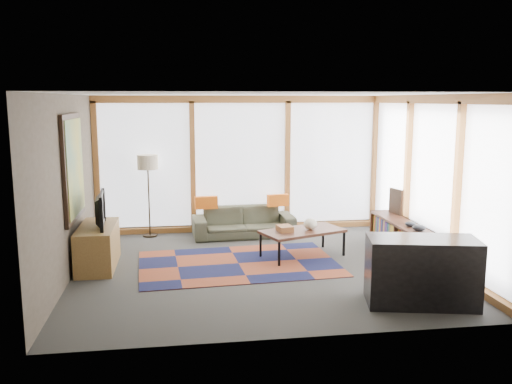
{
  "coord_description": "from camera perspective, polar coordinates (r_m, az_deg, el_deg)",
  "views": [
    {
      "loc": [
        -1.21,
        -7.84,
        2.52
      ],
      "look_at": [
        0.0,
        0.4,
        1.1
      ],
      "focal_mm": 38.0,
      "sensor_mm": 36.0,
      "label": 1
    }
  ],
  "objects": [
    {
      "name": "book_stack",
      "position": [
        8.71,
        3.05,
        -3.85
      ],
      "size": [
        0.26,
        0.31,
        0.09
      ],
      "primitive_type": "cube",
      "rotation": [
        0.0,
        0.0,
        0.17
      ],
      "color": "brown",
      "rests_on": "coffee_table"
    },
    {
      "name": "room_envelope",
      "position": [
        8.63,
        3.1,
        3.15
      ],
      "size": [
        5.52,
        5.02,
        2.62
      ],
      "color": "#423A2F",
      "rests_on": "ground"
    },
    {
      "name": "bowl_b",
      "position": [
        8.87,
        15.95,
        -3.26
      ],
      "size": [
        0.19,
        0.19,
        0.08
      ],
      "primitive_type": "ellipsoid",
      "rotation": [
        0.0,
        0.0,
        -0.14
      ],
      "color": "black",
      "rests_on": "bookshelf"
    },
    {
      "name": "vase",
      "position": [
        8.83,
        5.75,
        -3.36
      ],
      "size": [
        0.23,
        0.23,
        0.19
      ],
      "primitive_type": "ellipsoid",
      "rotation": [
        0.0,
        0.0,
        0.04
      ],
      "color": "beige",
      "rests_on": "coffee_table"
    },
    {
      "name": "floor_lamp",
      "position": [
        10.21,
        -11.22,
        -0.4
      ],
      "size": [
        0.39,
        0.39,
        1.53
      ],
      "primitive_type": null,
      "color": "#2D2216",
      "rests_on": "ground"
    },
    {
      "name": "pillow_right",
      "position": [
        10.18,
        2.32,
        -0.87
      ],
      "size": [
        0.42,
        0.18,
        0.22
      ],
      "primitive_type": "cube",
      "rotation": [
        0.0,
        0.0,
        0.15
      ],
      "color": "#D55F15",
      "rests_on": "sofa"
    },
    {
      "name": "tv_console",
      "position": [
        8.62,
        -16.31,
        -5.51
      ],
      "size": [
        0.53,
        1.27,
        0.64
      ],
      "primitive_type": "cube",
      "color": "brown",
      "rests_on": "ground"
    },
    {
      "name": "rug",
      "position": [
        8.5,
        -1.85,
        -7.54
      ],
      "size": [
        3.14,
        2.13,
        0.01
      ],
      "primitive_type": "cube",
      "rotation": [
        0.0,
        0.0,
        0.06
      ],
      "color": "brown",
      "rests_on": "ground"
    },
    {
      "name": "sofa",
      "position": [
        10.11,
        -1.32,
        -3.16
      ],
      "size": [
        1.9,
        0.82,
        0.55
      ],
      "primitive_type": "imported",
      "rotation": [
        0.0,
        0.0,
        0.05
      ],
      "color": "#323427",
      "rests_on": "ground"
    },
    {
      "name": "shelf_picture",
      "position": [
        9.76,
        14.5,
        -0.96
      ],
      "size": [
        0.12,
        0.34,
        0.44
      ],
      "primitive_type": "cube",
      "rotation": [
        0.0,
        0.0,
        0.24
      ],
      "color": "black",
      "rests_on": "bookshelf"
    },
    {
      "name": "ground",
      "position": [
        8.32,
        0.4,
        -7.95
      ],
      "size": [
        5.5,
        5.5,
        0.0
      ],
      "primitive_type": "plane",
      "color": "#2D2D2A",
      "rests_on": "ground"
    },
    {
      "name": "bookshelf",
      "position": [
        9.16,
        15.41,
        -4.88
      ],
      "size": [
        0.4,
        2.19,
        0.55
      ],
      "primitive_type": null,
      "color": "#331E12",
      "rests_on": "ground"
    },
    {
      "name": "television",
      "position": [
        8.46,
        -16.48,
        -1.8
      ],
      "size": [
        0.19,
        0.9,
        0.52
      ],
      "primitive_type": "imported",
      "rotation": [
        0.0,
        0.0,
        1.65
      ],
      "color": "black",
      "rests_on": "tv_console"
    },
    {
      "name": "bar_counter",
      "position": [
        7.08,
        17.05,
        -8.0
      ],
      "size": [
        1.43,
        0.89,
        0.84
      ],
      "primitive_type": "cube",
      "rotation": [
        0.0,
        0.0,
        -0.21
      ],
      "color": "black",
      "rests_on": "ground"
    },
    {
      "name": "pillow_left",
      "position": [
        9.97,
        -5.26,
        -1.11
      ],
      "size": [
        0.42,
        0.16,
        0.23
      ],
      "primitive_type": "cube",
      "rotation": [
        0.0,
        0.0,
        0.1
      ],
      "color": "#D55F15",
      "rests_on": "sofa"
    },
    {
      "name": "bowl_a",
      "position": [
        8.62,
        16.78,
        -3.63
      ],
      "size": [
        0.23,
        0.23,
        0.1
      ],
      "primitive_type": "ellipsoid",
      "rotation": [
        0.0,
        0.0,
        -0.18
      ],
      "color": "black",
      "rests_on": "bookshelf"
    },
    {
      "name": "coffee_table",
      "position": [
        8.87,
        4.91,
        -5.39
      ],
      "size": [
        1.47,
        1.08,
        0.44
      ],
      "primitive_type": null,
      "rotation": [
        0.0,
        0.0,
        0.36
      ],
      "color": "#331E12",
      "rests_on": "ground"
    }
  ]
}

